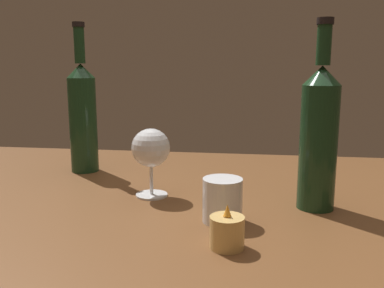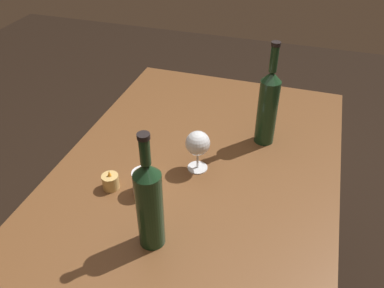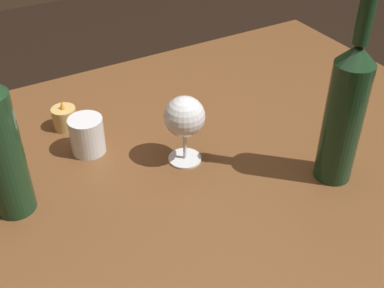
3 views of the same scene
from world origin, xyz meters
TOP-DOWN VIEW (x-y plane):
  - dining_table at (0.00, 0.00)m, footprint 1.30×0.90m
  - wine_glass_left at (0.00, 0.00)m, footprint 0.08×0.08m
  - wine_bottle at (-0.33, 0.03)m, footprint 0.07×0.07m
  - wine_bottle_second at (0.22, -0.18)m, footprint 0.07×0.07m
  - water_tumbler at (-0.16, 0.12)m, footprint 0.07×0.07m
  - votive_candle at (-0.17, 0.23)m, footprint 0.05×0.05m

SIDE VIEW (x-z plane):
  - dining_table at x=0.00m, z-range 0.28..1.02m
  - votive_candle at x=-0.17m, z-range 0.73..0.80m
  - water_tumbler at x=-0.16m, z-range 0.74..0.81m
  - wine_glass_left at x=0.00m, z-range 0.77..0.91m
  - wine_bottle at x=-0.33m, z-range 0.71..1.06m
  - wine_bottle_second at x=0.22m, z-range 0.70..1.07m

